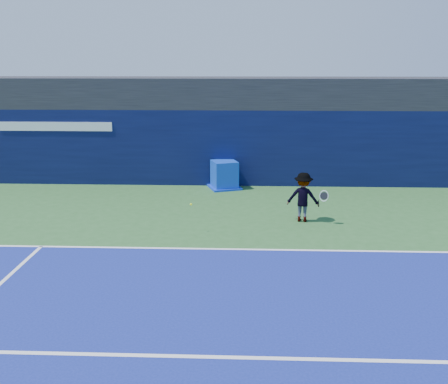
# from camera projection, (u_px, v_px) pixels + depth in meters

# --- Properties ---
(ground) EXTENTS (80.00, 80.00, 0.00)m
(ground) POSITION_uv_depth(u_px,v_px,m) (222.00, 302.00, 10.33)
(ground) COLOR #2C5E2A
(ground) RESTS_ON ground
(baseline) EXTENTS (24.00, 0.10, 0.01)m
(baseline) POSITION_uv_depth(u_px,v_px,m) (227.00, 249.00, 13.23)
(baseline) COLOR white
(baseline) RESTS_ON ground
(service_line) EXTENTS (24.00, 0.10, 0.01)m
(service_line) POSITION_uv_depth(u_px,v_px,m) (216.00, 357.00, 8.40)
(service_line) COLOR white
(service_line) RESTS_ON ground
(stadium_band) EXTENTS (36.00, 3.00, 1.20)m
(stadium_band) POSITION_uv_depth(u_px,v_px,m) (234.00, 92.00, 20.53)
(stadium_band) COLOR black
(stadium_band) RESTS_ON back_wall_assembly
(back_wall_assembly) EXTENTS (36.00, 1.03, 3.00)m
(back_wall_assembly) POSITION_uv_depth(u_px,v_px,m) (233.00, 147.00, 20.10)
(back_wall_assembly) COLOR #090F36
(back_wall_assembly) RESTS_ON ground
(equipment_cart) EXTENTS (1.44, 1.44, 1.08)m
(equipment_cart) POSITION_uv_depth(u_px,v_px,m) (224.00, 176.00, 19.53)
(equipment_cart) COLOR #0D37BD
(equipment_cart) RESTS_ON ground
(tennis_player) EXTENTS (1.28, 0.77, 1.54)m
(tennis_player) POSITION_uv_depth(u_px,v_px,m) (303.00, 197.00, 15.40)
(tennis_player) COLOR white
(tennis_player) RESTS_ON ground
(tennis_ball) EXTENTS (0.07, 0.07, 0.07)m
(tennis_ball) POSITION_uv_depth(u_px,v_px,m) (191.00, 204.00, 14.36)
(tennis_ball) COLOR #DDF01A
(tennis_ball) RESTS_ON ground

